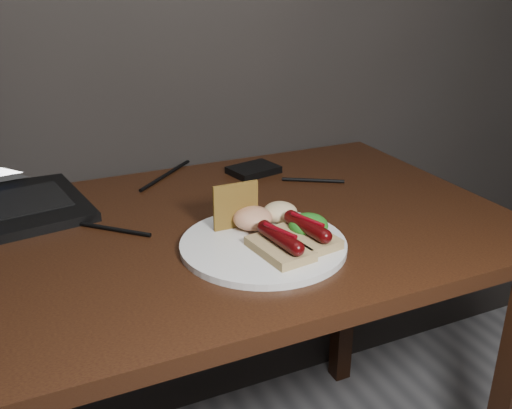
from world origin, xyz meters
name	(u,v)px	position (x,y,z in m)	size (l,w,h in m)	color
desk	(147,281)	(0.00, 1.38, 0.66)	(1.40, 0.70, 0.75)	#381F0E
hard_drive	(253,170)	(0.32, 1.62, 0.76)	(0.11, 0.08, 0.02)	black
desk_cables	(117,209)	(-0.02, 1.53, 0.75)	(0.95, 0.41, 0.01)	black
plate	(263,245)	(0.18, 1.26, 0.76)	(0.29, 0.29, 0.01)	silver
bread_sausage_center	(280,244)	(0.19, 1.21, 0.78)	(0.08, 0.12, 0.04)	tan
bread_sausage_right	(307,232)	(0.25, 1.23, 0.78)	(0.09, 0.12, 0.04)	tan
crispbread	(236,206)	(0.16, 1.33, 0.80)	(0.09, 0.01, 0.09)	olive
salad_greens	(308,225)	(0.26, 1.25, 0.78)	(0.07, 0.07, 0.04)	#1A4F0F
salsa_mound	(253,218)	(0.18, 1.32, 0.78)	(0.07, 0.07, 0.04)	#AB1F11
coleslaw_mound	(280,212)	(0.24, 1.32, 0.78)	(0.06, 0.06, 0.04)	beige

